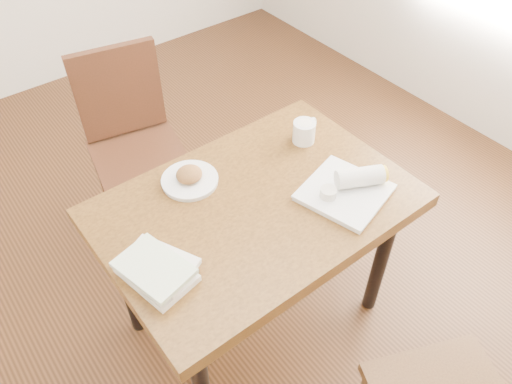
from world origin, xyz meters
TOP-DOWN VIEW (x-y plane):
  - ground at (0.00, 0.00)m, footprint 4.00×5.00m
  - table at (0.00, 0.00)m, footprint 1.11×0.76m
  - chair_far at (-0.08, 0.87)m, footprint 0.49×0.49m
  - plate_scone at (-0.13, 0.23)m, footprint 0.21×0.21m
  - coffee_mug at (0.37, 0.16)m, footprint 0.13×0.09m
  - plate_burrito at (0.30, -0.17)m, footprint 0.34×0.34m
  - book_stack at (-0.44, -0.06)m, footprint 0.24×0.28m

SIDE VIEW (x-z plane):
  - ground at x=0.00m, z-range -0.01..0.00m
  - chair_far at x=-0.08m, z-range 0.07..1.03m
  - table at x=0.00m, z-range 0.28..1.03m
  - plate_scone at x=-0.13m, z-range 0.74..0.80m
  - plate_burrito at x=0.30m, z-range 0.73..0.83m
  - book_stack at x=-0.44m, z-range 0.75..0.81m
  - coffee_mug at x=0.37m, z-range 0.75..0.84m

